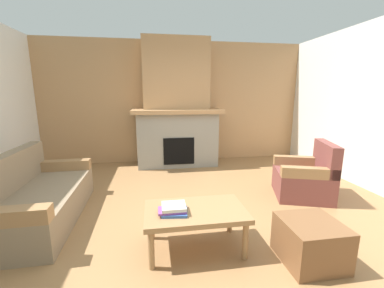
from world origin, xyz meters
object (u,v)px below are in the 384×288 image
object	(u,v)px
armchair	(305,178)
fireplace	(177,112)
ottoman	(310,242)
couch	(36,199)
coffee_table	(195,214)

from	to	relation	value
armchair	fireplace	bearing A→B (deg)	130.29
fireplace	ottoman	bearing A→B (deg)	-75.28
couch	ottoman	distance (m)	3.12
couch	ottoman	world-z (taller)	couch
fireplace	coffee_table	size ratio (longest dim) A/B	2.70
fireplace	couch	xyz separation A→B (m)	(-1.96, -2.26, -0.88)
ottoman	coffee_table	bearing A→B (deg)	160.56
armchair	coffee_table	distance (m)	2.14
ottoman	fireplace	bearing A→B (deg)	104.72
fireplace	armchair	size ratio (longest dim) A/B	2.81
coffee_table	ottoman	size ratio (longest dim) A/B	1.92
coffee_table	fireplace	bearing A→B (deg)	87.82
fireplace	coffee_table	distance (m)	3.21
couch	ottoman	size ratio (longest dim) A/B	3.50
couch	coffee_table	size ratio (longest dim) A/B	1.82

